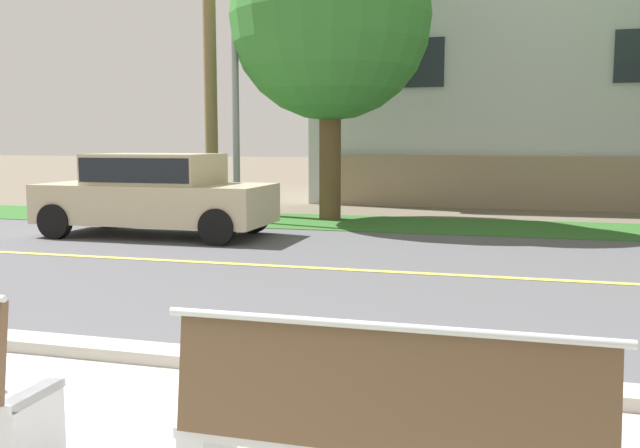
{
  "coord_description": "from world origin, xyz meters",
  "views": [
    {
      "loc": [
        1.85,
        -2.28,
        1.74
      ],
      "look_at": [
        0.26,
        3.55,
        1.0
      ],
      "focal_mm": 37.4,
      "sensor_mm": 36.0,
      "label": 1
    }
  ],
  "objects_px": {
    "shade_tree_far_left": "(336,2)",
    "bench_right": "(387,436)",
    "car_beige_near": "(156,191)",
    "streetlamp": "(238,50)"
  },
  "relations": [
    {
      "from": "car_beige_near",
      "to": "shade_tree_far_left",
      "type": "xyz_separation_m",
      "value": [
        2.62,
        3.36,
        3.93
      ]
    },
    {
      "from": "car_beige_near",
      "to": "streetlamp",
      "type": "xyz_separation_m",
      "value": [
        0.59,
        2.73,
        2.9
      ]
    },
    {
      "from": "car_beige_near",
      "to": "streetlamp",
      "type": "height_order",
      "value": "streetlamp"
    },
    {
      "from": "bench_right",
      "to": "streetlamp",
      "type": "relative_size",
      "value": 0.29
    },
    {
      "from": "car_beige_near",
      "to": "streetlamp",
      "type": "bearing_deg",
      "value": 77.89
    },
    {
      "from": "bench_right",
      "to": "shade_tree_far_left",
      "type": "relative_size",
      "value": 0.26
    },
    {
      "from": "car_beige_near",
      "to": "shade_tree_far_left",
      "type": "height_order",
      "value": "shade_tree_far_left"
    },
    {
      "from": "bench_right",
      "to": "car_beige_near",
      "type": "height_order",
      "value": "car_beige_near"
    },
    {
      "from": "shade_tree_far_left",
      "to": "bench_right",
      "type": "bearing_deg",
      "value": -74.97
    },
    {
      "from": "bench_right",
      "to": "car_beige_near",
      "type": "xyz_separation_m",
      "value": [
        -5.78,
        8.42,
        0.39
      ]
    }
  ]
}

